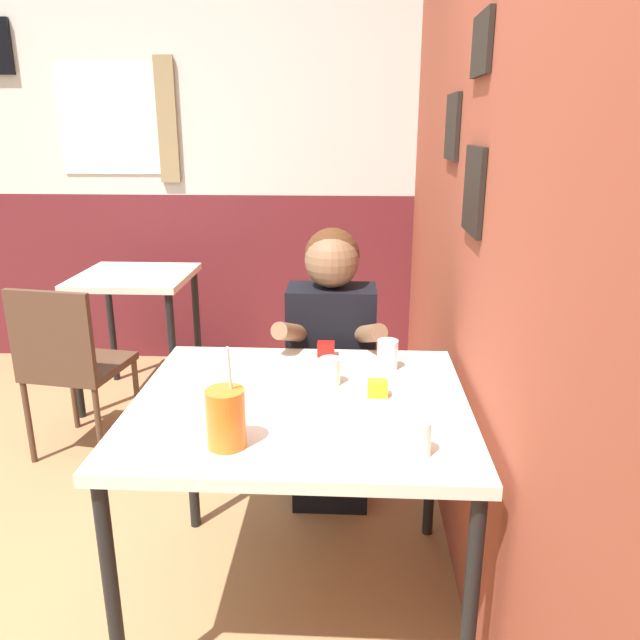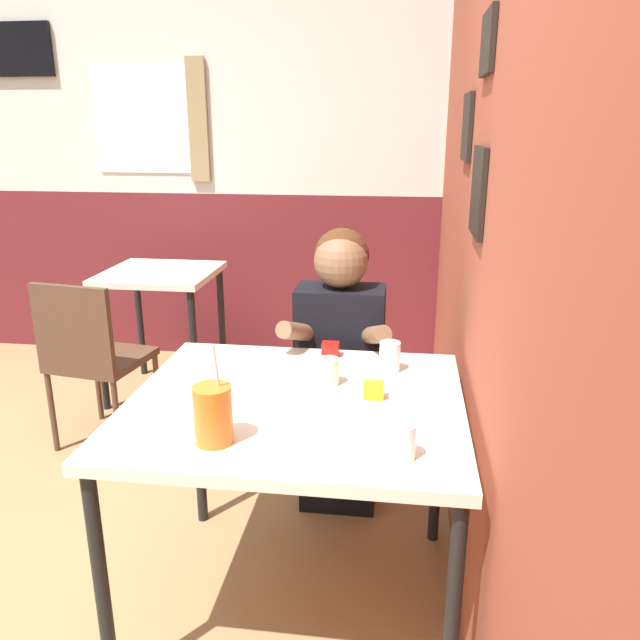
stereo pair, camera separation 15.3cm
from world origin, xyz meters
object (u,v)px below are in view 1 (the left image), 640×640
(person_seated, at_px, (331,366))
(chair_near_window, at_px, (69,359))
(main_table, at_px, (300,419))
(cocktail_pitcher, at_px, (226,418))
(background_table, at_px, (136,294))

(person_seated, bearing_deg, chair_near_window, 165.19)
(main_table, bearing_deg, chair_near_window, 141.20)
(chair_near_window, bearing_deg, person_seated, -6.04)
(person_seated, distance_m, cocktail_pitcher, 0.94)
(background_table, height_order, person_seated, person_seated)
(main_table, distance_m, chair_near_window, 1.48)
(main_table, distance_m, person_seated, 0.61)
(person_seated, height_order, cocktail_pitcher, person_seated)
(main_table, relative_size, chair_near_window, 1.18)
(background_table, bearing_deg, main_table, -56.52)
(main_table, relative_size, background_table, 1.34)
(cocktail_pitcher, bearing_deg, person_seated, 75.12)
(main_table, distance_m, background_table, 1.90)
(background_table, distance_m, person_seated, 1.49)
(background_table, bearing_deg, cocktail_pitcher, -64.67)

